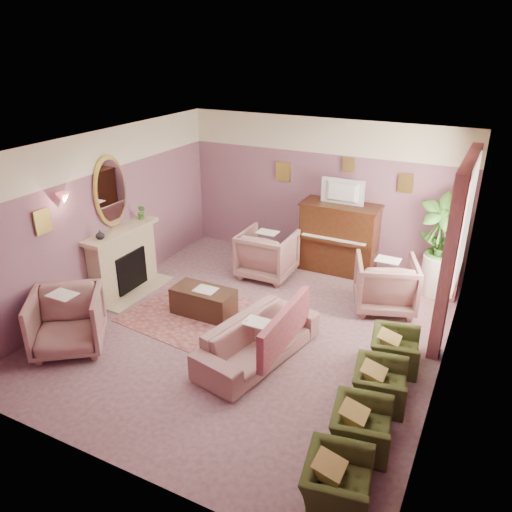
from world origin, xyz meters
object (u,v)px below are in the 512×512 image
at_px(olive_chair_d, 395,345).
at_px(piano, 339,239).
at_px(sofa, 258,333).
at_px(floral_armchair_left, 267,252).
at_px(floral_armchair_right, 386,281).
at_px(olive_chair_c, 380,379).
at_px(floral_armchair_front, 67,319).
at_px(television, 341,191).
at_px(side_table, 436,275).
at_px(coffee_table, 204,302).
at_px(olive_chair_b, 362,421).
at_px(olive_chair_a, 338,476).

bearing_deg(olive_chair_d, piano, 122.91).
bearing_deg(sofa, floral_armchair_left, 112.89).
height_order(floral_armchair_right, olive_chair_c, floral_armchair_right).
height_order(floral_armchair_left, olive_chair_c, floral_armchair_left).
relative_size(piano, sofa, 0.71).
bearing_deg(floral_armchair_front, sofa, 22.05).
relative_size(television, side_table, 1.14).
xyz_separation_m(olive_chair_c, olive_chair_d, (0.00, 0.82, 0.00)).
bearing_deg(coffee_table, sofa, -27.09).
relative_size(sofa, olive_chair_d, 2.71).
bearing_deg(television, olive_chair_d, -56.57).
distance_m(sofa, olive_chair_b, 1.99).
distance_m(floral_armchair_front, olive_chair_c, 4.35).
bearing_deg(television, olive_chair_c, -63.52).
distance_m(coffee_table, floral_armchair_left, 1.79).
height_order(sofa, floral_armchair_front, floral_armchair_front).
bearing_deg(floral_armchair_left, television, 35.60).
distance_m(floral_armchair_right, olive_chair_a, 4.00).
bearing_deg(floral_armchair_front, olive_chair_a, -10.07).
height_order(floral_armchair_right, olive_chair_b, floral_armchair_right).
relative_size(sofa, olive_chair_b, 2.71).
height_order(piano, side_table, piano).
bearing_deg(sofa, olive_chair_c, -4.44).
relative_size(television, floral_armchair_front, 0.82).
bearing_deg(olive_chair_c, olive_chair_d, 90.00).
bearing_deg(piano, olive_chair_c, -63.86).
bearing_deg(olive_chair_a, floral_armchair_front, 169.93).
relative_size(television, olive_chair_a, 1.10).
relative_size(television, floral_armchair_left, 0.82).
xyz_separation_m(piano, coffee_table, (-1.39, -2.58, -0.43)).
height_order(television, olive_chair_c, television).
bearing_deg(television, piano, 90.00).
distance_m(floral_armchair_left, olive_chair_d, 3.27).
xyz_separation_m(floral_armchair_right, olive_chair_d, (0.51, -1.50, -0.17)).
bearing_deg(side_table, olive_chair_a, -91.90).
xyz_separation_m(television, sofa, (-0.07, -3.21, -1.20)).
distance_m(coffee_table, olive_chair_d, 3.06).
distance_m(floral_armchair_left, side_table, 3.01).
bearing_deg(side_table, floral_armchair_front, -136.79).
distance_m(olive_chair_a, olive_chair_c, 1.64).
height_order(coffee_table, sofa, sofa).
xyz_separation_m(piano, sofa, (-0.07, -3.26, -0.25)).
distance_m(floral_armchair_left, olive_chair_c, 3.77).
distance_m(coffee_table, side_table, 4.05).
bearing_deg(floral_armchair_left, floral_armchair_front, -113.46).
distance_m(piano, olive_chair_a, 5.31).
height_order(floral_armchair_right, olive_chair_a, floral_armchair_right).
relative_size(television, olive_chair_b, 1.10).
height_order(floral_armchair_left, olive_chair_d, floral_armchair_left).
bearing_deg(coffee_table, floral_armchair_front, -125.25).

